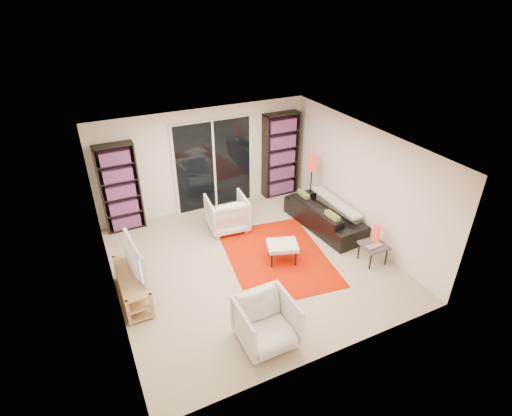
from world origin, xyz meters
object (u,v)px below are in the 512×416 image
object	(u,v)px
bookshelf_right	(281,155)
armchair_front	(266,322)
ottoman	(282,246)
bookshelf_left	(120,188)
tv_stand	(133,285)
sofa	(324,215)
side_table	(374,247)
armchair_back	(227,213)
floor_lamp	(312,169)

from	to	relation	value
bookshelf_right	armchair_front	xyz separation A→B (m)	(-2.52, -4.20, -0.67)
armchair_front	ottoman	bearing A→B (deg)	53.87
bookshelf_left	armchair_front	distance (m)	4.45
bookshelf_right	tv_stand	distance (m)	4.82
tv_stand	bookshelf_right	bearing A→B (deg)	29.65
bookshelf_left	ottoman	bearing A→B (deg)	-45.39
tv_stand	armchair_front	size ratio (longest dim) A/B	1.59
bookshelf_left	tv_stand	xyz separation A→B (m)	(-0.29, -2.35, -0.71)
sofa	ottoman	distance (m)	1.61
ottoman	side_table	size ratio (longest dim) A/B	1.45
armchair_front	ottoman	size ratio (longest dim) A/B	1.20
sofa	armchair_back	size ratio (longest dim) A/B	2.38
bookshelf_left	side_table	world-z (taller)	bookshelf_left
tv_stand	ottoman	world-z (taller)	tv_stand
side_table	floor_lamp	bearing A→B (deg)	88.13
sofa	side_table	xyz separation A→B (m)	(0.12, -1.48, 0.06)
tv_stand	armchair_front	bearing A→B (deg)	-48.88
bookshelf_right	sofa	distance (m)	2.00
bookshelf_left	ottoman	size ratio (longest dim) A/B	2.80
ottoman	sofa	bearing A→B (deg)	25.76
ottoman	armchair_front	bearing A→B (deg)	-125.60
tv_stand	armchair_back	distance (m)	2.67
bookshelf_left	ottoman	world-z (taller)	bookshelf_left
floor_lamp	ottoman	bearing A→B (deg)	-135.71
bookshelf_left	bookshelf_right	world-z (taller)	bookshelf_right
ottoman	armchair_back	bearing A→B (deg)	108.03
bookshelf_right	sofa	world-z (taller)	bookshelf_right
bookshelf_left	tv_stand	distance (m)	2.48
sofa	ottoman	xyz separation A→B (m)	(-1.45, -0.70, 0.05)
bookshelf_left	floor_lamp	world-z (taller)	bookshelf_left
side_table	ottoman	bearing A→B (deg)	153.48
sofa	armchair_back	xyz separation A→B (m)	(-1.96, 0.87, 0.09)
armchair_front	ottoman	distance (m)	2.04
floor_lamp	tv_stand	bearing A→B (deg)	-162.44
bookshelf_left	side_table	xyz separation A→B (m)	(4.08, -3.33, -0.62)
ottoman	floor_lamp	distance (m)	2.38
ottoman	floor_lamp	size ratio (longest dim) A/B	0.52
bookshelf_right	side_table	distance (m)	3.41
armchair_back	ottoman	bearing A→B (deg)	113.44
bookshelf_left	ottoman	distance (m)	3.64
tv_stand	side_table	xyz separation A→B (m)	(4.36, -0.97, 0.09)
bookshelf_right	side_table	bearing A→B (deg)	-86.11
bookshelf_right	ottoman	xyz separation A→B (m)	(-1.34, -2.55, -0.70)
bookshelf_left	armchair_front	size ratio (longest dim) A/B	2.33
bookshelf_left	floor_lamp	bearing A→B (deg)	-12.88
armchair_front	side_table	xyz separation A→B (m)	(2.75, 0.88, -0.03)
bookshelf_right	sofa	bearing A→B (deg)	-86.61
armchair_back	side_table	world-z (taller)	armchair_back
side_table	bookshelf_left	bearing A→B (deg)	140.77
bookshelf_left	floor_lamp	distance (m)	4.26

